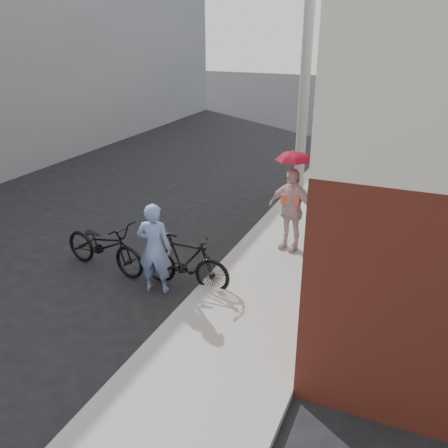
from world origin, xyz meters
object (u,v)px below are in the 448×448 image
Objects in this scene: kimono_woman at (291,209)px; planter at (338,253)px; bike_right at (185,262)px; utility_pole at (306,66)px; officer at (154,249)px; bike_left at (104,245)px.

kimono_woman reaches higher than planter.
kimono_woman is at bearing -34.04° from bike_right.
utility_pole reaches higher than bike_right.
kimono_woman reaches higher than bike_right.
kimono_woman is 5.11× the size of planter.
utility_pole is 3.99× the size of kimono_woman.
kimono_woman is (1.78, 2.44, 0.15)m from officer.
officer is 0.97× the size of kimono_woman.
bike_left is 1.78m from bike_right.
officer is 4.95× the size of planter.
utility_pole is at bearing -12.22° from bike_left.
utility_pole is 20.41× the size of planter.
planter is at bearing -54.98° from bike_left.
utility_pole reaches higher than bike_left.
officer is at bearing -139.70° from planter.
officer is 0.86× the size of bike_left.
planter is (2.40, 2.09, -0.32)m from bike_right.
utility_pole is 4.12× the size of officer.
kimono_woman reaches higher than bike_left.
kimono_woman is (1.35, 2.13, 0.47)m from bike_right.
bike_left is (-1.35, 0.31, -0.33)m from officer.
bike_left is 1.13× the size of bike_right.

